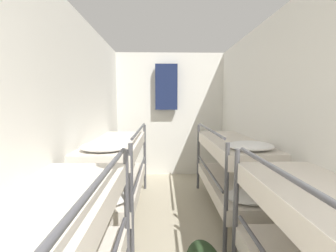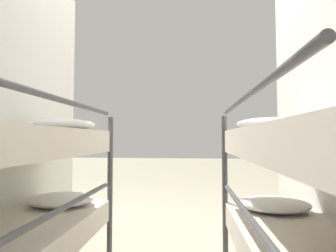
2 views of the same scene
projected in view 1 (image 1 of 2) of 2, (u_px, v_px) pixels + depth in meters
wall_left at (60, 132)px, 2.09m from camera, size 0.06×5.24×2.53m
wall_right at (296, 131)px, 2.15m from camera, size 0.06×5.24×2.53m
wall_back at (170, 115)px, 4.69m from camera, size 2.31×0.06×2.53m
bunk_stack_left_far at (117, 167)px, 3.00m from camera, size 0.64×1.77×1.18m
bunk_stack_right_far at (232, 166)px, 3.04m from camera, size 0.64×1.77×1.18m
hanging_coat at (166, 87)px, 4.48m from camera, size 0.44×0.12×0.90m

